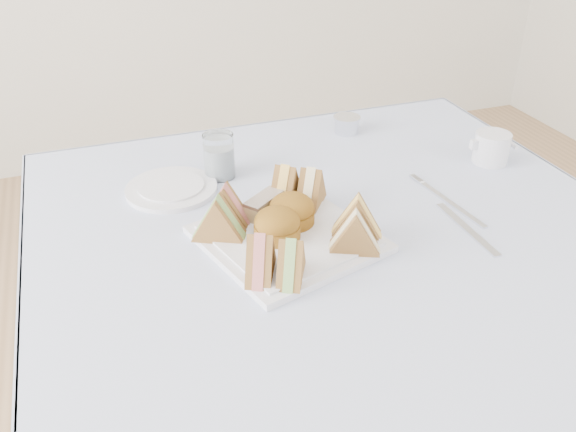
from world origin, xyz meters
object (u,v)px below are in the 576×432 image
object	(u,v)px
table	(335,393)
creamer_jug	(492,148)
water_glass	(219,156)
serving_plate	(288,239)

from	to	relation	value
table	creamer_jug	xyz separation A→B (m)	(0.40, 0.15, 0.41)
creamer_jug	table	bearing A→B (deg)	-154.08
water_glass	creamer_jug	distance (m)	0.55
table	creamer_jug	size ratio (longest dim) A/B	12.58
table	serving_plate	size ratio (longest dim) A/B	3.54
serving_plate	water_glass	xyz separation A→B (m)	(-0.05, 0.27, 0.04)
water_glass	table	bearing A→B (deg)	-62.89
water_glass	creamer_jug	world-z (taller)	water_glass
serving_plate	water_glass	size ratio (longest dim) A/B	2.88
table	water_glass	world-z (taller)	water_glass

